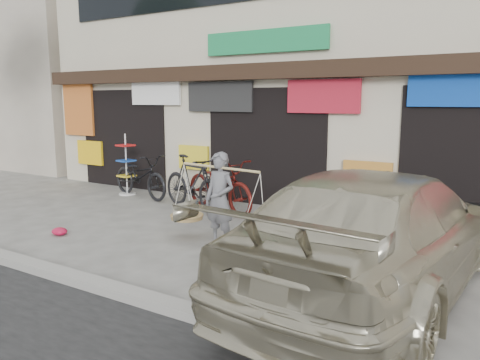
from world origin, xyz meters
The scene contains 11 objects.
ground centered at (0.00, 0.00, 0.00)m, with size 70.00×70.00×0.00m, color gray.
kerb centered at (0.00, -2.00, 0.06)m, with size 70.00×0.25×0.12m, color gray.
shophouse_block centered at (0.00, 6.42, 3.45)m, with size 14.00×6.32×7.00m.
neighbor_west centered at (-13.50, 7.00, 3.00)m, with size 12.00×7.00×6.00m, color #B3A794.
street_vendor centered at (0.87, 0.33, 0.73)m, with size 2.11×0.78×1.59m.
bike_0 centered at (-3.08, 2.63, 0.55)m, with size 0.73×2.10×1.10m, color black.
bike_1 centered at (-1.14, 2.23, 0.61)m, with size 0.57×2.03×1.22m, color black.
bike_2 centered at (-0.56, 2.43, 0.58)m, with size 0.78×2.23×1.17m, color #50110D.
suv centered at (3.61, -0.16, 0.79)m, with size 2.60×5.59×1.58m.
display_rack centered at (-3.64, 2.71, 0.64)m, with size 0.43×0.43×1.58m.
red_bag centered at (-1.99, -0.64, 0.07)m, with size 0.31×0.25×0.14m, color #B91137.
Camera 1 is at (5.10, -5.91, 2.41)m, focal length 35.00 mm.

